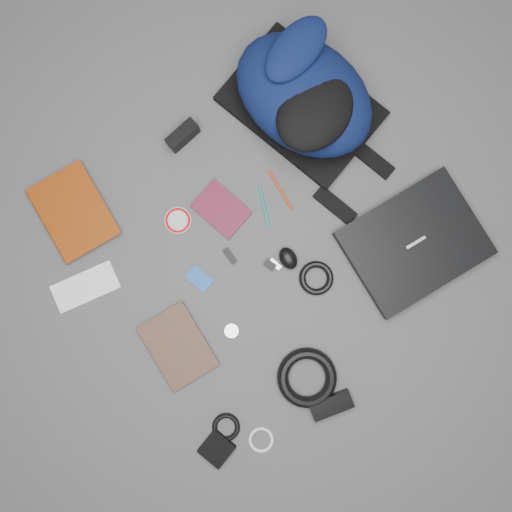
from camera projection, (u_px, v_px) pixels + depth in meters
ground at (256, 256)px, 1.58m from camera, size 4.00×4.00×0.00m
backpack at (304, 95)px, 1.50m from camera, size 0.48×0.59×0.21m
laptop at (414, 243)px, 1.56m from camera, size 0.42×0.34×0.04m
textbook_red at (46, 228)px, 1.57m from camera, size 0.22×0.28×0.03m
comic_book at (155, 360)px, 1.55m from camera, size 0.18×0.24×0.02m
envelope at (85, 287)px, 1.57m from camera, size 0.22×0.13×0.00m
dvd_case at (221, 209)px, 1.58m from camera, size 0.15×0.19×0.01m
compact_camera at (183, 136)px, 1.57m from camera, size 0.11×0.05×0.06m
sticker_disc at (178, 220)px, 1.59m from camera, size 0.10×0.10×0.00m
pen_teal at (264, 207)px, 1.59m from camera, size 0.06×0.13×0.01m
pen_red at (280, 190)px, 1.59m from camera, size 0.02×0.15×0.01m
id_badge at (199, 279)px, 1.58m from camera, size 0.07×0.09×0.00m
usb_black at (230, 256)px, 1.58m from camera, size 0.02×0.05×0.01m
usb_silver at (275, 264)px, 1.58m from camera, size 0.03×0.04×0.01m
key_fob at (270, 265)px, 1.57m from camera, size 0.03×0.04×0.01m
mouse at (288, 258)px, 1.56m from camera, size 0.06×0.08×0.04m
headphone_left at (192, 350)px, 1.56m from camera, size 0.05×0.05×0.01m
headphone_right at (232, 331)px, 1.56m from camera, size 0.06×0.06×0.01m
cable_coil at (316, 278)px, 1.57m from camera, size 0.14×0.14×0.02m
power_brick at (331, 405)px, 1.54m from camera, size 0.14×0.08×0.03m
power_cord_coil at (307, 378)px, 1.54m from camera, size 0.23×0.23×0.04m
pouch at (217, 449)px, 1.54m from camera, size 0.11×0.11×0.02m
earbud_coil at (226, 427)px, 1.54m from camera, size 0.09×0.09×0.02m
white_cable_coil at (261, 440)px, 1.54m from camera, size 0.09×0.09×0.01m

